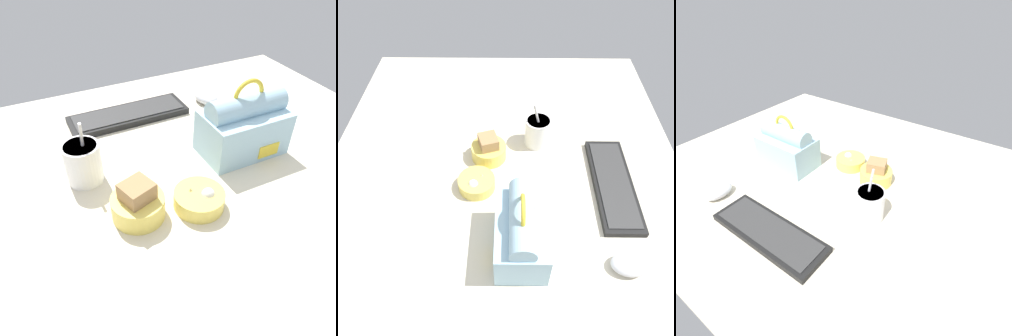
# 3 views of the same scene
# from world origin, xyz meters

# --- Properties ---
(desk_surface) EXTENTS (1.40, 1.10, 0.02)m
(desk_surface) POSITION_xyz_m (0.00, 0.00, 0.01)
(desk_surface) COLOR beige
(desk_surface) RESTS_ON ground
(keyboard) EXTENTS (0.34, 0.11, 0.02)m
(keyboard) POSITION_xyz_m (0.03, 0.32, 0.03)
(keyboard) COLOR black
(keyboard) RESTS_ON desk_surface
(lunch_bag) EXTENTS (0.21, 0.13, 0.19)m
(lunch_bag) POSITION_xyz_m (0.22, 0.05, 0.09)
(lunch_bag) COLOR #9EC6DB
(lunch_bag) RESTS_ON desk_surface
(soup_cup) EXTENTS (0.08, 0.08, 0.16)m
(soup_cup) POSITION_xyz_m (-0.16, 0.11, 0.07)
(soup_cup) COLOR white
(soup_cup) RESTS_ON desk_surface
(bento_bowl_sandwich) EXTENTS (0.11, 0.11, 0.08)m
(bento_bowl_sandwich) POSITION_xyz_m (-0.09, -0.05, 0.05)
(bento_bowl_sandwich) COLOR #EFD65B
(bento_bowl_sandwich) RESTS_ON desk_surface
(bento_bowl_snacks) EXTENTS (0.11, 0.11, 0.05)m
(bento_bowl_snacks) POSITION_xyz_m (0.03, -0.08, 0.04)
(bento_bowl_snacks) COLOR #EFD65B
(bento_bowl_snacks) RESTS_ON desk_surface
(computer_mouse) EXTENTS (0.06, 0.09, 0.04)m
(computer_mouse) POSITION_xyz_m (0.28, 0.31, 0.04)
(computer_mouse) COLOR silver
(computer_mouse) RESTS_ON desk_surface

